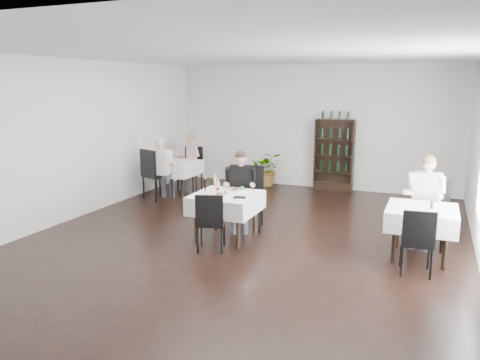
{
  "coord_description": "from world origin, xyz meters",
  "views": [
    {
      "loc": [
        2.77,
        -6.79,
        2.54
      ],
      "look_at": [
        -0.14,
        0.2,
        0.98
      ],
      "focal_mm": 35.0,
      "sensor_mm": 36.0,
      "label": 1
    }
  ],
  "objects_px": {
    "wine_shelf": "(334,156)",
    "potted_tree": "(267,169)",
    "main_table": "(226,203)",
    "diner_main": "(240,184)"
  },
  "relations": [
    {
      "from": "wine_shelf",
      "to": "potted_tree",
      "type": "bearing_deg",
      "value": -176.04
    },
    {
      "from": "wine_shelf",
      "to": "main_table",
      "type": "xyz_separation_m",
      "value": [
        -0.9,
        -4.31,
        -0.23
      ]
    },
    {
      "from": "wine_shelf",
      "to": "main_table",
      "type": "distance_m",
      "value": 4.41
    },
    {
      "from": "wine_shelf",
      "to": "diner_main",
      "type": "relative_size",
      "value": 1.24
    },
    {
      "from": "wine_shelf",
      "to": "diner_main",
      "type": "height_order",
      "value": "wine_shelf"
    },
    {
      "from": "potted_tree",
      "to": "main_table",
      "type": "bearing_deg",
      "value": -79.83
    },
    {
      "from": "main_table",
      "to": "potted_tree",
      "type": "distance_m",
      "value": 4.27
    },
    {
      "from": "main_table",
      "to": "potted_tree",
      "type": "bearing_deg",
      "value": 100.17
    },
    {
      "from": "wine_shelf",
      "to": "main_table",
      "type": "bearing_deg",
      "value": -101.78
    },
    {
      "from": "wine_shelf",
      "to": "diner_main",
      "type": "xyz_separation_m",
      "value": [
        -0.88,
        -3.74,
        -0.03
      ]
    }
  ]
}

